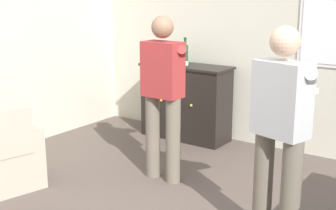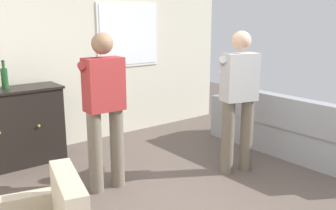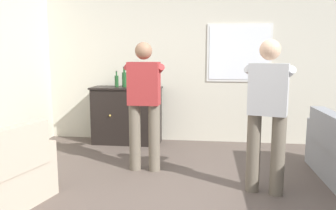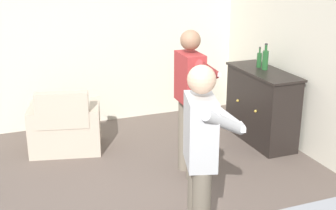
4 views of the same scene
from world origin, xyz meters
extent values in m
cube|color=beige|center=(-2.66, 0.00, 1.40)|extent=(0.12, 5.20, 2.80)
cube|color=#B2A38E|center=(-1.74, -0.21, 0.20)|extent=(0.77, 0.77, 0.40)
cube|color=#B2A38E|center=(-1.49, -0.27, 0.62)|extent=(0.29, 0.65, 0.45)
cube|color=#B2A38E|center=(-1.83, -0.58, 0.30)|extent=(0.65, 0.27, 0.60)
cube|color=#B2A38E|center=(-1.65, 0.16, 0.30)|extent=(0.65, 0.27, 0.60)
cube|color=black|center=(-1.09, 2.30, 0.47)|extent=(1.15, 0.44, 0.95)
cube|color=black|center=(-1.09, 2.30, 0.96)|extent=(1.19, 0.48, 0.03)
sphere|color=#B79338|center=(-1.32, 2.06, 0.52)|extent=(0.04, 0.04, 0.04)
sphere|color=#B79338|center=(-0.86, 2.06, 0.52)|extent=(0.04, 0.04, 0.04)
cylinder|color=#1E4C23|center=(-1.13, 2.34, 1.10)|extent=(0.08, 0.08, 0.25)
cylinder|color=#1E4C23|center=(-1.13, 2.34, 1.27)|extent=(0.03, 0.03, 0.08)
cylinder|color=#262626|center=(-1.13, 2.34, 1.32)|extent=(0.04, 0.04, 0.02)
cylinder|color=#1E4C23|center=(-1.27, 2.33, 1.08)|extent=(0.07, 0.07, 0.19)
cylinder|color=#1E4C23|center=(-1.27, 2.33, 1.21)|extent=(0.02, 0.02, 0.07)
cylinder|color=#262626|center=(-1.27, 2.33, 1.25)|extent=(0.03, 0.03, 0.02)
cylinder|color=#6B6051|center=(-0.65, 0.99, 0.44)|extent=(0.15, 0.15, 0.88)
cylinder|color=#6B6051|center=(-0.39, 0.99, 0.44)|extent=(0.15, 0.15, 0.88)
cube|color=#9E2D2D|center=(-0.52, 0.99, 1.16)|extent=(0.41, 0.23, 0.55)
sphere|color=#8C664C|center=(-0.52, 0.99, 1.57)|extent=(0.22, 0.22, 0.22)
cylinder|color=#9E2D2D|center=(-0.63, 1.15, 1.27)|extent=(0.34, 0.40, 0.29)
cylinder|color=#9E2D2D|center=(-0.40, 1.15, 1.27)|extent=(0.32, 0.41, 0.29)
cube|color=white|center=(-0.51, 1.31, 1.18)|extent=(0.15, 0.04, 0.04)
cylinder|color=#6B6051|center=(0.81, 0.48, 0.44)|extent=(0.15, 0.15, 0.88)
cube|color=#B7B7B7|center=(0.93, 0.44, 1.16)|extent=(0.45, 0.32, 0.55)
sphere|color=#D8AD8C|center=(0.93, 0.44, 1.57)|extent=(0.22, 0.22, 0.22)
cylinder|color=#B7B7B7|center=(0.87, 0.62, 1.27)|extent=(0.40, 0.34, 0.29)
cylinder|color=#B7B7B7|center=(1.09, 0.56, 1.27)|extent=(0.23, 0.44, 0.29)
cube|color=white|center=(1.02, 0.75, 1.18)|extent=(0.16, 0.08, 0.04)
camera|label=1|loc=(2.15, -2.72, 1.92)|focal=50.00mm
camera|label=2|loc=(-2.35, -2.39, 1.83)|focal=40.00mm
camera|label=3|loc=(0.31, -3.13, 1.51)|focal=35.00mm
camera|label=4|loc=(3.97, -1.01, 2.50)|focal=50.00mm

